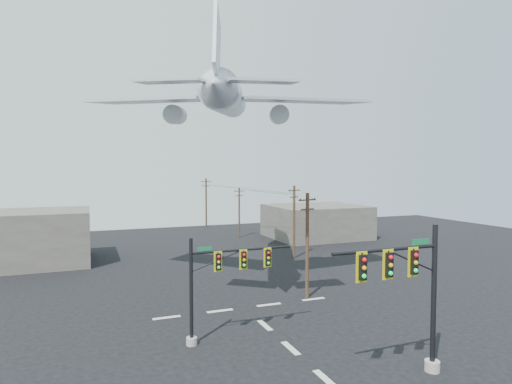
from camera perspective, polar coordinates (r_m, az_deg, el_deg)
name	(u,v)px	position (r m, az deg, el deg)	size (l,w,h in m)	color
ground	(325,379)	(24.03, 9.22, -23.38)	(120.00, 120.00, 0.00)	black
lane_markings	(281,340)	(28.33, 3.39, -19.07)	(14.00, 21.20, 0.01)	beige
signal_mast_near	(412,293)	(23.71, 20.03, -12.55)	(6.58, 0.86, 7.82)	gray
signal_mast_far	(218,282)	(27.02, -5.06, -11.87)	(6.93, 0.72, 6.54)	gray
utility_pole_a	(307,243)	(35.75, 6.84, -6.80)	(1.73, 0.49, 8.73)	#49311F
utility_pole_b	(294,220)	(51.39, 5.10, -3.77)	(1.71, 0.66, 8.73)	#49311F
utility_pole_c	(239,212)	(66.67, -2.25, -2.61)	(1.59, 0.27, 7.78)	#49311F
utility_pole_d	(206,201)	(79.84, -6.67, -1.23)	(1.83, 0.58, 9.00)	#49311F
power_lines	(256,190)	(57.68, 0.01, 0.25)	(7.69, 45.99, 0.48)	black
airliner	(227,99)	(40.04, -3.85, 12.26)	(24.56, 26.74, 7.19)	silver
building_left	(2,239)	(54.75, -30.76, -5.43)	(18.00, 10.00, 6.00)	#625F57
building_right	(316,221)	(67.65, 8.00, -3.90)	(14.00, 12.00, 5.00)	#625F57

